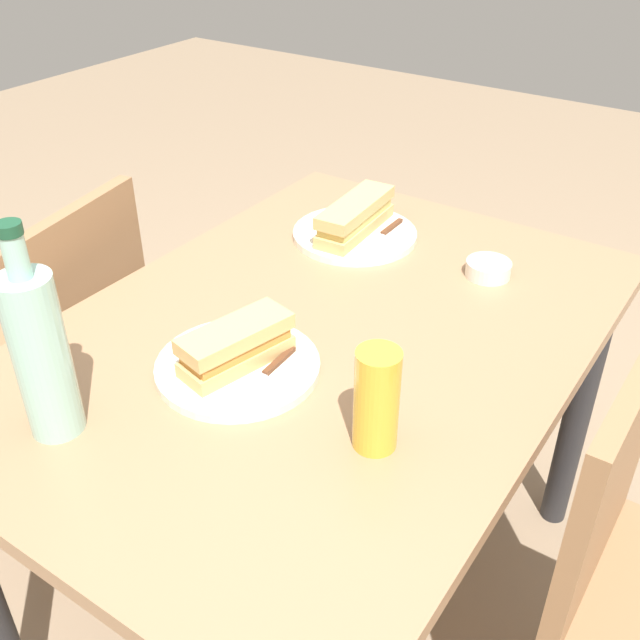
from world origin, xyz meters
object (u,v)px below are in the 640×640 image
knife_near (383,234)px  chair_near (60,357)px  olive_bowl (488,269)px  plate_near (355,234)px  plate_far (238,366)px  dining_table (320,379)px  baguette_sandwich_near (355,216)px  baguette_sandwich_far (236,345)px  beer_glass (377,400)px  knife_far (265,374)px  water_bottle (40,353)px

knife_near → chair_near: bearing=-49.3°
olive_bowl → knife_near: bearing=-92.1°
plate_near → chair_near: bearing=-47.0°
plate_far → dining_table: bearing=165.6°
baguette_sandwich_near → plate_far: bearing=10.5°
baguette_sandwich_near → plate_far: 0.51m
baguette_sandwich_far → plate_near: bearing=-169.5°
dining_table → baguette_sandwich_far: bearing=-14.4°
plate_near → beer_glass: size_ratio=1.67×
knife_near → baguette_sandwich_far: 0.51m
dining_table → plate_near: (-0.33, -0.13, 0.11)m
knife_near → beer_glass: bearing=29.0°
dining_table → chair_near: size_ratio=1.39×
beer_glass → dining_table: bearing=-130.9°
plate_far → plate_near: bearing=-169.5°
baguette_sandwich_far → knife_far: baguette_sandwich_far is taller
baguette_sandwich_near → plate_far: (0.50, 0.09, -0.04)m
knife_near → water_bottle: 0.77m
knife_far → olive_bowl: olive_bowl is taller
knife_far → plate_near: bearing=-163.5°
water_bottle → beer_glass: 0.45m
knife_near → plate_far: (0.51, 0.03, -0.01)m
beer_glass → olive_bowl: size_ratio=1.81×
plate_far → baguette_sandwich_far: bearing=0.0°
chair_near → knife_far: size_ratio=4.68×
plate_far → baguette_sandwich_far: baguette_sandwich_far is taller
baguette_sandwich_near → olive_bowl: bearing=91.2°
plate_far → knife_far: 0.06m
plate_near → knife_far: (0.50, 0.15, 0.01)m
knife_near → baguette_sandwich_far: bearing=3.7°
water_bottle → beer_glass: size_ratio=2.07×
dining_table → chair_near: bearing=-79.5°
chair_near → beer_glass: bearing=84.6°
baguette_sandwich_far → knife_far: (0.00, 0.06, -0.03)m
plate_near → beer_glass: 0.63m
plate_near → beer_glass: bearing=34.3°
beer_glass → water_bottle: bearing=-60.2°
knife_near → plate_far: 0.51m
chair_near → plate_near: (-0.44, 0.47, 0.25)m
baguette_sandwich_far → chair_near: bearing=-95.6°
knife_far → knife_near: bearing=-170.1°
baguette_sandwich_far → beer_glass: bearing=84.8°
chair_near → knife_near: bearing=130.7°
plate_near → plate_far: size_ratio=1.00×
knife_near → water_bottle: (0.76, -0.09, 0.11)m
chair_near → baguette_sandwich_far: 0.64m
baguette_sandwich_near → beer_glass: (0.52, 0.36, 0.03)m
plate_near → knife_far: knife_far is taller
water_bottle → beer_glass: water_bottle is taller
water_bottle → olive_bowl: water_bottle is taller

